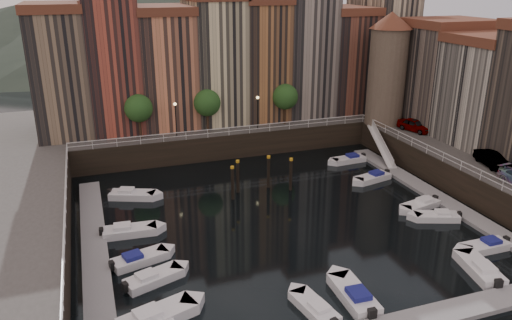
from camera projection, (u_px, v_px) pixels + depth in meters
name	position (u px, v px, depth m)	size (l,w,h in m)	color
ground	(278.00, 215.00, 45.81)	(200.00, 200.00, 0.00)	black
quay_far	(209.00, 125.00, 68.37)	(80.00, 20.00, 3.00)	black
dock_left	(95.00, 248.00, 39.88)	(2.00, 28.00, 0.35)	gray
dock_right	(433.00, 194.00, 49.84)	(2.00, 28.00, 0.35)	gray
mountains	(142.00, 25.00, 141.24)	(145.00, 100.00, 18.00)	#2D382D
far_terrace	(236.00, 57.00, 63.92)	(48.70, 10.30, 17.50)	#806951
right_terrace	(494.00, 85.00, 54.04)	(9.30, 24.30, 14.00)	#68594E
corner_tower	(387.00, 67.00, 61.32)	(5.20, 5.20, 13.80)	#6B5B4C
promenade_trees	(213.00, 103.00, 59.29)	(21.20, 3.20, 5.20)	black
street_lamps	(218.00, 110.00, 58.74)	(10.36, 0.36, 4.18)	black
railings	(261.00, 160.00, 48.84)	(36.08, 34.04, 0.52)	white
gangway	(381.00, 144.00, 59.28)	(2.78, 8.32, 3.73)	white
mooring_pilings	(258.00, 177.00, 50.25)	(6.61, 1.99, 3.78)	black
boat_left_0	(156.00, 317.00, 31.45)	(5.39, 3.32, 1.21)	white
boat_left_1	(153.00, 278.00, 35.59)	(4.55, 2.94, 1.02)	white
boat_left_2	(139.00, 259.00, 38.03)	(4.61, 2.70, 1.03)	white
boat_left_3	(129.00, 231.00, 42.25)	(4.77, 2.04, 1.08)	white
boat_left_4	(131.00, 195.00, 49.28)	(4.77, 3.24, 1.08)	white
boat_right_0	(486.00, 246.00, 39.90)	(4.28, 1.56, 0.98)	white
boat_right_1	(438.00, 216.00, 44.89)	(4.21, 2.73, 0.95)	white
boat_right_2	(421.00, 205.00, 47.17)	(4.37, 2.39, 0.98)	white
boat_right_3	(373.00, 177.00, 53.61)	(4.50, 2.46, 1.01)	white
boat_right_4	(349.00, 159.00, 59.00)	(4.37, 1.85, 0.99)	white
boat_near_1	(315.00, 308.00, 32.42)	(2.21, 4.33, 0.97)	white
boat_near_2	(354.00, 295.00, 33.61)	(2.01, 5.10, 1.16)	white
boat_near_3	(480.00, 269.00, 36.71)	(2.63, 4.99, 1.12)	white
car_a	(415.00, 126.00, 60.09)	(1.76, 4.38, 1.49)	gray
car_b	(492.00, 160.00, 48.88)	(1.56, 4.47, 1.47)	gray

